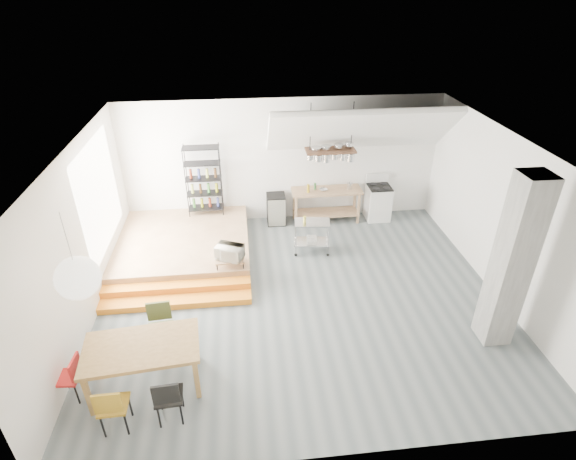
{
  "coord_description": "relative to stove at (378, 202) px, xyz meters",
  "views": [
    {
      "loc": [
        -1.07,
        -7.2,
        5.78
      ],
      "look_at": [
        -0.17,
        0.8,
        1.14
      ],
      "focal_mm": 28.0,
      "sensor_mm": 36.0,
      "label": 1
    }
  ],
  "objects": [
    {
      "name": "wall_right",
      "position": [
        1.5,
        -3.16,
        1.12
      ],
      "size": [
        0.04,
        7.0,
        3.2
      ],
      "primitive_type": "cube",
      "color": "silver",
      "rests_on": "ground"
    },
    {
      "name": "chair_red",
      "position": [
        -6.31,
        -5.21,
        -0.01
      ],
      "size": [
        0.39,
        0.39,
        0.79
      ],
      "rotation": [
        0.0,
        0.0,
        -1.66
      ],
      "color": "red",
      "rests_on": "ground"
    },
    {
      "name": "wall_left",
      "position": [
        -6.5,
        -3.16,
        1.12
      ],
      "size": [
        0.04,
        7.0,
        3.2
      ],
      "primitive_type": "cube",
      "color": "silver",
      "rests_on": "ground"
    },
    {
      "name": "kitchen_counter",
      "position": [
        -1.4,
        -0.01,
        0.15
      ],
      "size": [
        1.8,
        0.6,
        0.91
      ],
      "color": "#8C6746",
      "rests_on": "ground"
    },
    {
      "name": "dining_table",
      "position": [
        -5.24,
        -5.09,
        0.26
      ],
      "size": [
        1.83,
        1.14,
        0.83
      ],
      "rotation": [
        0.0,
        0.0,
        0.1
      ],
      "color": "brown",
      "rests_on": "ground"
    },
    {
      "name": "window_pane",
      "position": [
        -6.48,
        -1.66,
        1.32
      ],
      "size": [
        0.02,
        2.5,
        2.2
      ],
      "primitive_type": "cube",
      "color": "white",
      "rests_on": "wall_left"
    },
    {
      "name": "step_upper",
      "position": [
        -5.0,
        -2.76,
        -0.35
      ],
      "size": [
        3.0,
        0.35,
        0.27
      ],
      "primitive_type": "cube",
      "color": "orange",
      "rests_on": "ground"
    },
    {
      "name": "step_lower",
      "position": [
        -5.0,
        -3.11,
        -0.41
      ],
      "size": [
        3.0,
        0.35,
        0.13
      ],
      "primitive_type": "cube",
      "color": "orange",
      "rests_on": "ground"
    },
    {
      "name": "wire_shelving",
      "position": [
        -4.5,
        0.04,
        0.85
      ],
      "size": [
        0.88,
        0.38,
        1.8
      ],
      "color": "black",
      "rests_on": "platform"
    },
    {
      "name": "pot_rack",
      "position": [
        -1.37,
        -0.23,
        1.5
      ],
      "size": [
        1.2,
        0.5,
        1.43
      ],
      "color": "#3C2418",
      "rests_on": "ceiling"
    },
    {
      "name": "microwave",
      "position": [
        -3.9,
        -2.41,
        0.24
      ],
      "size": [
        0.65,
        0.56,
        0.3
      ],
      "primitive_type": "imported",
      "rotation": [
        0.0,
        0.0,
        -0.41
      ],
      "color": "beige",
      "rests_on": "microwave_shelf"
    },
    {
      "name": "chair_black",
      "position": [
        -4.79,
        -5.83,
        0.04
      ],
      "size": [
        0.42,
        0.42,
        0.87
      ],
      "rotation": [
        0.0,
        0.0,
        3.21
      ],
      "color": "black",
      "rests_on": "ground"
    },
    {
      "name": "platform",
      "position": [
        -5.0,
        -1.16,
        -0.28
      ],
      "size": [
        3.0,
        3.0,
        0.4
      ],
      "primitive_type": "cube",
      "color": "#8C6746",
      "rests_on": "ground"
    },
    {
      "name": "concrete_column",
      "position": [
        0.8,
        -4.66,
        1.12
      ],
      "size": [
        0.5,
        0.5,
        3.2
      ],
      "primitive_type": "cube",
      "color": "slate",
      "rests_on": "ground"
    },
    {
      "name": "chair_mustard",
      "position": [
        -5.55,
        -5.91,
        0.04
      ],
      "size": [
        0.41,
        0.41,
        0.88
      ],
      "rotation": [
        0.0,
        0.0,
        3.16
      ],
      "color": "#9F761B",
      "rests_on": "ground"
    },
    {
      "name": "wall_back",
      "position": [
        -2.5,
        0.34,
        1.12
      ],
      "size": [
        8.0,
        0.04,
        3.2
      ],
      "primitive_type": "cube",
      "color": "silver",
      "rests_on": "ground"
    },
    {
      "name": "paper_lantern",
      "position": [
        -5.84,
        -5.15,
        1.72
      ],
      "size": [
        0.6,
        0.6,
        0.6
      ],
      "primitive_type": "sphere",
      "color": "white",
      "rests_on": "ceiling"
    },
    {
      "name": "stove",
      "position": [
        0.0,
        0.0,
        0.0
      ],
      "size": [
        0.6,
        0.6,
        1.18
      ],
      "color": "white",
      "rests_on": "ground"
    },
    {
      "name": "slope_ceiling",
      "position": [
        -0.7,
        -0.26,
        2.07
      ],
      "size": [
        4.4,
        1.44,
        1.32
      ],
      "primitive_type": "cube",
      "rotation": [
        -0.73,
        0.0,
        0.0
      ],
      "color": "white",
      "rests_on": "wall_back"
    },
    {
      "name": "ceiling",
      "position": [
        -2.5,
        -3.16,
        2.72
      ],
      "size": [
        8.0,
        7.0,
        0.02
      ],
      "primitive_type": "cube",
      "color": "white",
      "rests_on": "wall_back"
    },
    {
      "name": "chair_olive",
      "position": [
        -5.1,
        -4.29,
        0.07
      ],
      "size": [
        0.45,
        0.45,
        0.92
      ],
      "rotation": [
        0.0,
        0.0,
        0.08
      ],
      "color": "#505A2A",
      "rests_on": "ground"
    },
    {
      "name": "microwave_shelf",
      "position": [
        -3.9,
        -2.41,
        0.07
      ],
      "size": [
        0.6,
        0.4,
        0.16
      ],
      "color": "#8C6746",
      "rests_on": "platform"
    },
    {
      "name": "bowl",
      "position": [
        -1.5,
        -0.06,
        0.45
      ],
      "size": [
        0.25,
        0.25,
        0.05
      ],
      "primitive_type": "imported",
      "rotation": [
        0.0,
        0.0,
        0.31
      ],
      "color": "silver",
      "rests_on": "kitchen_counter"
    },
    {
      "name": "floor",
      "position": [
        -2.5,
        -3.16,
        -0.48
      ],
      "size": [
        8.0,
        8.0,
        0.0
      ],
      "primitive_type": "plane",
      "color": "#525C5F",
      "rests_on": "ground"
    },
    {
      "name": "rolling_cart",
      "position": [
        -2.01,
        -1.47,
        0.04
      ],
      "size": [
        0.86,
        0.55,
        0.81
      ],
      "rotation": [
        0.0,
        0.0,
        -0.12
      ],
      "color": "silver",
      "rests_on": "ground"
    },
    {
      "name": "mini_fridge",
      "position": [
        -2.71,
        0.04,
        -0.08
      ],
      "size": [
        0.47,
        0.47,
        0.8
      ],
      "primitive_type": "cube",
      "color": "black",
      "rests_on": "ground"
    }
  ]
}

